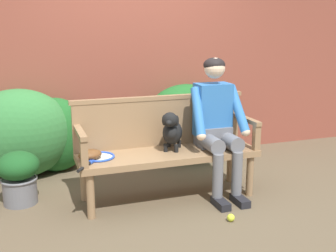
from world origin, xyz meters
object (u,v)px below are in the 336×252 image
(tennis_racket, at_px, (98,158))
(tennis_ball, at_px, (231,218))
(garden_bench, at_px, (168,158))
(dog_on_bench, at_px, (172,131))
(baseball_glove, at_px, (90,155))
(person_seated, at_px, (216,121))
(potted_plant, at_px, (19,175))

(tennis_racket, relative_size, tennis_ball, 8.40)
(garden_bench, distance_m, dog_on_bench, 0.26)
(tennis_ball, bearing_deg, baseball_glove, 148.84)
(dog_on_bench, bearing_deg, tennis_racket, -178.24)
(person_seated, bearing_deg, baseball_glove, 179.30)
(dog_on_bench, bearing_deg, tennis_ball, -66.56)
(baseball_glove, bearing_deg, garden_bench, -18.78)
(garden_bench, relative_size, tennis_racket, 3.09)
(tennis_racket, bearing_deg, baseball_glove, -175.01)
(tennis_ball, height_order, potted_plant, potted_plant)
(tennis_racket, height_order, baseball_glove, baseball_glove)
(tennis_racket, relative_size, potted_plant, 1.10)
(person_seated, bearing_deg, garden_bench, 177.87)
(baseball_glove, distance_m, tennis_ball, 1.35)
(tennis_racket, bearing_deg, potted_plant, 154.59)
(person_seated, height_order, potted_plant, person_seated)
(baseball_glove, xyz_separation_m, potted_plant, (-0.62, 0.33, -0.24))
(person_seated, bearing_deg, tennis_ball, -102.86)
(garden_bench, relative_size, dog_on_bench, 4.37)
(dog_on_bench, relative_size, potted_plant, 0.78)
(garden_bench, distance_m, person_seated, 0.59)
(baseball_glove, bearing_deg, tennis_ball, -50.18)
(tennis_ball, bearing_deg, person_seated, 77.14)
(garden_bench, bearing_deg, dog_on_bench, 27.46)
(baseball_glove, xyz_separation_m, tennis_ball, (1.08, -0.65, -0.48))
(baseball_glove, relative_size, potted_plant, 0.44)
(garden_bench, bearing_deg, tennis_racket, 179.76)
(dog_on_bench, bearing_deg, garden_bench, -152.54)
(dog_on_bench, height_order, potted_plant, dog_on_bench)
(person_seated, height_order, baseball_glove, person_seated)
(tennis_racket, relative_size, baseball_glove, 2.52)
(person_seated, distance_m, tennis_ball, 0.96)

